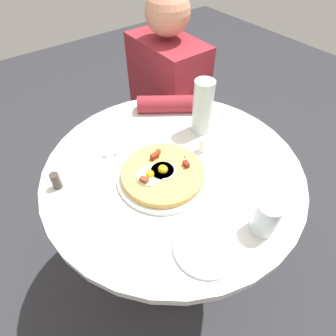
# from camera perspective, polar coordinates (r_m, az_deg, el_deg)

# --- Properties ---
(ground_plane) EXTENTS (6.00, 6.00, 0.00)m
(ground_plane) POSITION_cam_1_polar(r_m,az_deg,el_deg) (1.57, 0.64, -19.14)
(ground_plane) COLOR #2D2D33
(dining_table) EXTENTS (0.86, 0.86, 0.75)m
(dining_table) POSITION_cam_1_polar(r_m,az_deg,el_deg) (1.08, 0.88, -6.35)
(dining_table) COLOR silver
(dining_table) RESTS_ON ground_plane
(person_seated) EXTENTS (0.52, 0.43, 1.14)m
(person_seated) POSITION_cam_1_polar(r_m,az_deg,el_deg) (1.55, -0.05, 9.84)
(person_seated) COLOR #2D2D33
(person_seated) RESTS_ON ground_plane
(pizza_plate) EXTENTS (0.29, 0.29, 0.01)m
(pizza_plate) POSITION_cam_1_polar(r_m,az_deg,el_deg) (0.90, -1.05, -1.83)
(pizza_plate) COLOR silver
(pizza_plate) RESTS_ON dining_table
(breakfast_pizza) EXTENTS (0.26, 0.26, 0.05)m
(breakfast_pizza) POSITION_cam_1_polar(r_m,az_deg,el_deg) (0.89, -1.17, -1.03)
(breakfast_pizza) COLOR #DDA657
(breakfast_pizza) RESTS_ON pizza_plate
(bread_plate) EXTENTS (0.17, 0.17, 0.01)m
(bread_plate) POSITION_cam_1_polar(r_m,az_deg,el_deg) (0.77, 7.71, -15.52)
(bread_plate) COLOR white
(bread_plate) RESTS_ON dining_table
(napkin) EXTENTS (0.21, 0.19, 0.00)m
(napkin) POSITION_cam_1_polar(r_m,az_deg,el_deg) (1.06, -12.23, 5.58)
(napkin) COLOR white
(napkin) RESTS_ON dining_table
(fork) EXTENTS (0.17, 0.08, 0.00)m
(fork) POSITION_cam_1_polar(r_m,az_deg,el_deg) (1.06, -13.23, 5.56)
(fork) COLOR silver
(fork) RESTS_ON napkin
(knife) EXTENTS (0.17, 0.08, 0.00)m
(knife) POSITION_cam_1_polar(r_m,az_deg,el_deg) (1.06, -11.31, 5.97)
(knife) COLOR silver
(knife) RESTS_ON napkin
(water_glass) EXTENTS (0.07, 0.07, 0.11)m
(water_glass) POSITION_cam_1_polar(r_m,az_deg,el_deg) (0.79, 19.20, -9.44)
(water_glass) COLOR silver
(water_glass) RESTS_ON dining_table
(water_bottle) EXTENTS (0.07, 0.07, 0.20)m
(water_bottle) POSITION_cam_1_polar(r_m,az_deg,el_deg) (1.03, 7.00, 12.10)
(water_bottle) COLOR silver
(water_bottle) RESTS_ON dining_table
(salt_shaker) EXTENTS (0.03, 0.03, 0.05)m
(salt_shaker) POSITION_cam_1_polar(r_m,az_deg,el_deg) (0.99, 6.83, 4.79)
(salt_shaker) COLOR white
(salt_shaker) RESTS_ON dining_table
(pepper_shaker) EXTENTS (0.03, 0.03, 0.06)m
(pepper_shaker) POSITION_cam_1_polar(r_m,az_deg,el_deg) (0.93, -21.66, -2.42)
(pepper_shaker) COLOR #3F3833
(pepper_shaker) RESTS_ON dining_table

